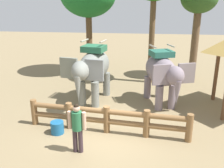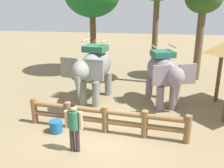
% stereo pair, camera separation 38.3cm
% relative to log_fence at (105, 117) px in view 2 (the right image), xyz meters
% --- Properties ---
extents(ground_plane, '(60.00, 60.00, 0.00)m').
position_rel_log_fence_xyz_m(ground_plane, '(0.00, -0.19, -0.60)').
color(ground_plane, '#816E4E').
extents(log_fence, '(6.19, 0.84, 1.05)m').
position_rel_log_fence_xyz_m(log_fence, '(0.00, 0.00, 0.00)').
color(log_fence, brown).
rests_on(log_fence, ground).
extents(elephant_near_left, '(2.10, 3.57, 3.00)m').
position_rel_log_fence_xyz_m(elephant_near_left, '(-1.11, 2.98, 1.08)').
color(elephant_near_left, slate).
rests_on(elephant_near_left, ground).
extents(elephant_center, '(2.35, 3.37, 2.82)m').
position_rel_log_fence_xyz_m(elephant_center, '(2.17, 3.00, 0.98)').
color(elephant_center, slate).
rests_on(elephant_center, ground).
extents(tourist_woman_in_black, '(0.60, 0.34, 1.71)m').
position_rel_log_fence_xyz_m(tourist_woman_in_black, '(-0.74, -1.43, 0.39)').
color(tourist_woman_in_black, '#392B32').
rests_on(tourist_woman_in_black, ground).
extents(tree_back_center, '(2.16, 2.16, 5.84)m').
position_rel_log_fence_xyz_m(tree_back_center, '(4.36, 7.60, 4.07)').
color(tree_back_center, brown).
rests_on(tree_back_center, ground).
extents(feed_bucket, '(0.49, 0.49, 0.47)m').
position_rel_log_fence_xyz_m(feed_bucket, '(-1.83, -0.32, -0.37)').
color(feed_bucket, '#19598C').
rests_on(feed_bucket, ground).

